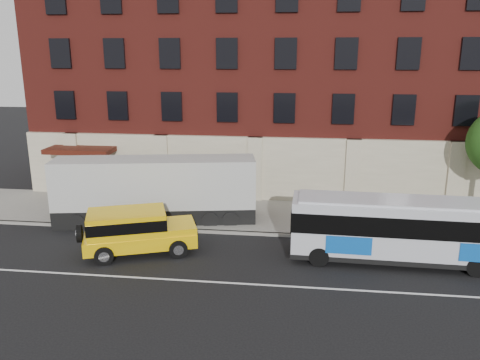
# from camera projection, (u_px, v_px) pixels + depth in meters

# --- Properties ---
(ground) EXTENTS (120.00, 120.00, 0.00)m
(ground) POSITION_uv_depth(u_px,v_px,m) (227.00, 289.00, 19.44)
(ground) COLOR black
(ground) RESTS_ON ground
(sidewalk) EXTENTS (60.00, 6.00, 0.15)m
(sidewalk) POSITION_uv_depth(u_px,v_px,m) (250.00, 214.00, 28.04)
(sidewalk) COLOR gray
(sidewalk) RESTS_ON ground
(kerb) EXTENTS (60.00, 0.25, 0.15)m
(kerb) POSITION_uv_depth(u_px,v_px,m) (244.00, 233.00, 25.17)
(kerb) COLOR gray
(kerb) RESTS_ON ground
(lane_line) EXTENTS (60.00, 0.12, 0.01)m
(lane_line) POSITION_uv_depth(u_px,v_px,m) (229.00, 283.00, 19.92)
(lane_line) COLOR silver
(lane_line) RESTS_ON ground
(building) EXTENTS (30.00, 12.10, 15.00)m
(building) POSITION_uv_depth(u_px,v_px,m) (262.00, 76.00, 33.68)
(building) COLOR maroon
(building) RESTS_ON sidewalk
(sign_pole) EXTENTS (0.30, 0.20, 2.50)m
(sign_pole) POSITION_uv_depth(u_px,v_px,m) (89.00, 201.00, 25.96)
(sign_pole) COLOR slate
(sign_pole) RESTS_ON ground
(city_bus) EXTENTS (10.89, 2.64, 2.97)m
(city_bus) POSITION_uv_depth(u_px,v_px,m) (414.00, 229.00, 21.43)
(city_bus) COLOR silver
(city_bus) RESTS_ON ground
(yellow_suv) EXTENTS (5.60, 3.79, 2.09)m
(yellow_suv) POSITION_uv_depth(u_px,v_px,m) (135.00, 229.00, 22.62)
(yellow_suv) COLOR yellow
(yellow_suv) RESTS_ON ground
(shipping_container) EXTENTS (11.16, 4.09, 3.65)m
(shipping_container) POSITION_uv_depth(u_px,v_px,m) (156.00, 191.00, 26.53)
(shipping_container) COLOR black
(shipping_container) RESTS_ON ground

